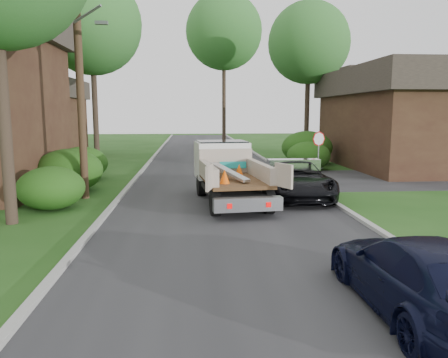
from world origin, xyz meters
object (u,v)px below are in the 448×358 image
Objects in this scene: utility_pole at (80,66)px; stop_sign at (319,145)px; flatbed_truck at (226,168)px; tree_left_far at (91,25)px; black_pickup at (295,179)px; tree_right_far at (309,43)px; tree_center_far at (224,32)px; navy_suv at (420,275)px; house_left_far at (30,117)px; house_right at (418,117)px.

stop_sign is at bearing 20.62° from utility_pole.
flatbed_truck is at bearing -138.08° from stop_sign.
tree_left_far reaches higher than stop_sign.
black_pickup is at bearing -116.64° from stop_sign.
tree_right_far is 11.68m from tree_center_far.
navy_suv is (2.45, -10.30, -0.55)m from flatbed_truck.
tree_left_far is at bearing -39.81° from house_left_far.
house_left_far is 24.12m from black_pickup.
utility_pole is at bearing 168.79° from flatbed_truck.
tree_center_far reaches higher than black_pickup.
house_right is at bearing 32.66° from stop_sign.
tree_right_far is at bearing 49.16° from utility_pole.
utility_pole reaches higher than house_right.
flatbed_truck reaches higher than black_pickup.
tree_left_far reaches higher than utility_pole.
navy_suv is at bearing -82.62° from flatbed_truck.
house_left_far is at bearing 135.55° from black_pickup.
house_right is (7.80, 5.00, 1.38)m from stop_sign.
tree_left_far is at bearing 132.21° from black_pickup.
stop_sign reaches higher than black_pickup.
navy_suv is (-0.34, -10.33, -0.07)m from black_pickup.
tree_left_far is 1.99× the size of flatbed_truck.
flatbed_truck is at bearing -76.65° from navy_suv.
utility_pole is 0.82× the size of tree_left_far.
tree_left_far is at bearing 115.41° from flatbed_truck.
house_right is 0.89× the size of tree_center_far.
stop_sign is 0.46× the size of black_pickup.
tree_center_far is at bearing 98.66° from stop_sign.
tree_left_far is 2.27× the size of black_pickup.
tree_right_far is at bearing 132.51° from house_right.
tree_left_far is 16.61m from flatbed_truck.
tree_left_far is at bearing -66.16° from navy_suv.
tree_left_far is at bearing 171.67° from house_right.
utility_pole reaches higher than navy_suv.
stop_sign is 23.15m from tree_center_far.
flatbed_truck is (7.65, -12.53, -7.76)m from tree_left_far.
tree_center_far is 37.29m from navy_suv.
house_left_far is 21.78m from tree_right_far.
stop_sign is at bearing 65.70° from black_pickup.
black_pickup is (-4.56, -15.50, -7.73)m from tree_right_far.
tree_right_far is 18.65m from flatbed_truck.
house_right is 22.53m from navy_suv.
stop_sign reaches higher than flatbed_truck.
tree_left_far is (6.00, -5.00, 5.93)m from house_left_far.
house_left_far is (-8.02, 17.02, -2.12)m from utility_pole.
house_left_far reaches higher than flatbed_truck.
tree_left_far is at bearing 147.79° from stop_sign.
utility_pole is 20.66m from house_right.
house_left_far is 32.24m from navy_suv.
tree_left_far is at bearing 99.54° from utility_pole.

